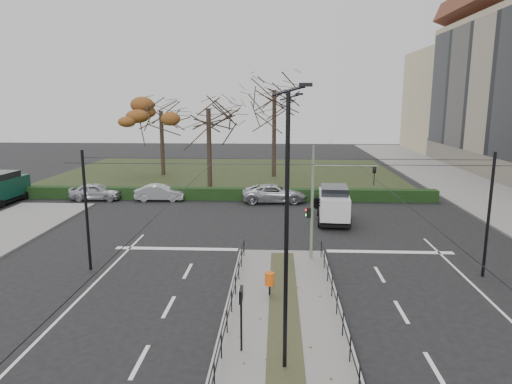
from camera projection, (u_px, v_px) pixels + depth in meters
The scene contains 20 objects.
ground at pixel (283, 289), 20.40m from camera, with size 140.00×140.00×0.00m, color black.
median_island at pixel (284, 313), 17.94m from camera, with size 4.40×15.00×0.14m, color #63605E.
sidewalk_east at pixel (480, 193), 41.09m from camera, with size 8.00×90.00×0.14m, color #63605E.
park at pixel (228, 174), 52.01m from camera, with size 38.00×26.00×0.10m, color #242D16.
hedge at pixel (210, 194), 38.79m from camera, with size 38.00×1.00×1.00m, color black.
median_railing at pixel (284, 293), 17.66m from camera, with size 4.14×13.24×0.92m.
catenary at pixel (284, 207), 21.31m from camera, with size 20.00×34.00×6.00m.
traffic_light at pixel (318, 201), 23.40m from camera, with size 3.62×2.07×5.33m.
litter_bin at pixel (270, 279), 19.30m from camera, with size 0.39×0.39×1.01m.
info_panel at pixel (241, 302), 14.82m from camera, with size 0.12×0.57×2.20m.
streetlamp_median_near at pixel (287, 231), 13.36m from camera, with size 0.72×0.15×8.63m.
streetlamp_median_far at pixel (289, 179), 22.59m from camera, with size 0.71×0.15×8.51m.
parked_car_first at pixel (96, 192), 38.54m from camera, with size 1.73×4.30×1.47m, color #A8AAB0.
parked_car_second at pixel (160, 193), 38.37m from camera, with size 1.43×4.09×1.35m, color #A8AAB0.
parked_car_fourth at pixel (274, 193), 37.77m from camera, with size 2.44×5.29×1.47m, color #A8AAB0.
white_van at pixel (334, 203), 31.54m from camera, with size 2.43×4.86×2.50m.
green_van at pixel (2, 187), 37.16m from camera, with size 2.25×5.23×2.57m.
rust_tree at pixel (161, 111), 49.89m from camera, with size 7.93×7.93×9.31m.
bare_tree_center at pixel (274, 97), 48.46m from camera, with size 7.61×7.61×12.33m.
bare_tree_near at pixel (208, 114), 41.61m from camera, with size 6.91×6.91×9.95m.
Camera 1 is at (-0.30, -19.17, 8.30)m, focal length 32.00 mm.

